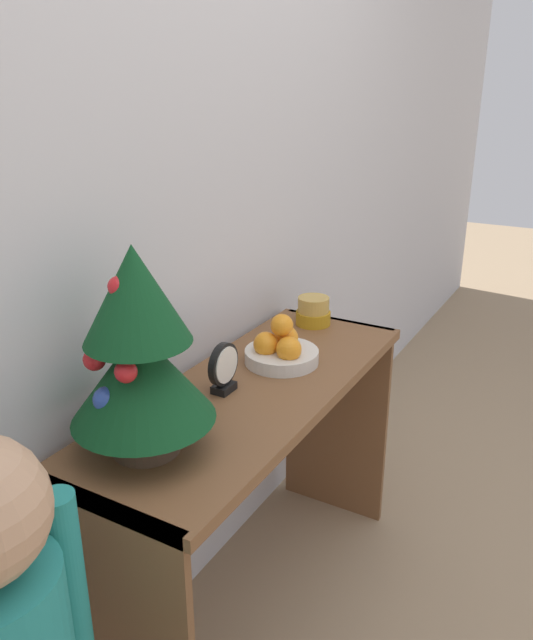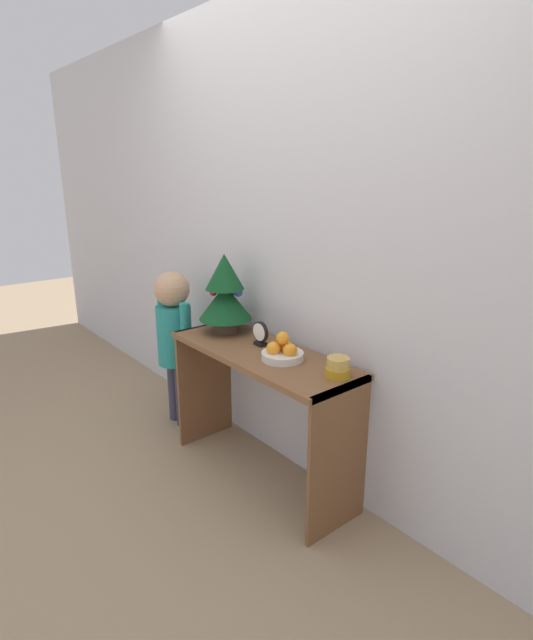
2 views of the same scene
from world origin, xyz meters
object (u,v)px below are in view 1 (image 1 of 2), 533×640
(fruit_bowl, at_px, (281,349))
(mini_tree, at_px, (139,352))
(singing_bowl, at_px, (313,312))
(desk_clock, at_px, (224,368))

(fruit_bowl, bearing_deg, mini_tree, 175.97)
(singing_bowl, distance_m, desk_clock, 0.54)
(mini_tree, bearing_deg, fruit_bowl, -4.03)
(desk_clock, bearing_deg, singing_bowl, 1.06)
(singing_bowl, bearing_deg, desk_clock, -178.94)
(mini_tree, bearing_deg, desk_clock, 0.74)
(fruit_bowl, height_order, singing_bowl, fruit_bowl)
(mini_tree, distance_m, fruit_bowl, 0.57)
(fruit_bowl, xyz_separation_m, singing_bowl, (0.32, 0.05, 0.00))
(fruit_bowl, distance_m, desk_clock, 0.23)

